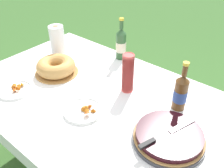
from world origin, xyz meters
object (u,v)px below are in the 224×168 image
Objects in this scene: snack_plate_left at (83,111)px; bundt_cake at (56,67)px; cider_bottle_amber at (181,92)px; cup_stack at (128,73)px; paper_towel_roll at (58,42)px; serving_knife at (165,134)px; cider_bottle_green at (121,44)px; snack_plate_near at (15,90)px; berry_tart at (169,137)px.

bundt_cake is at bearing 158.33° from snack_plate_left.
cider_bottle_amber is 1.33× the size of snack_plate_left.
bundt_cake is 0.53m from cup_stack.
paper_towel_roll reaches higher than bundt_cake.
serving_knife is 0.88m from cider_bottle_green.
serving_knife reaches higher than snack_plate_near.
serving_knife is at bearing -107.52° from berry_tart.
cider_bottle_amber reaches higher than berry_tart.
paper_towel_roll is at bearing 178.71° from cup_stack.
cup_stack is at bearing 77.04° from serving_knife.
bundt_cake reaches higher than serving_knife.
paper_towel_roll is at bearing 105.89° from snack_plate_near.
cup_stack is (-0.41, 0.21, 0.10)m from berry_tart.
cider_bottle_green is at bearing 72.36° from snack_plate_near.
cup_stack is 0.33m from cider_bottle_amber.
paper_towel_roll is (-0.38, -0.29, 0.01)m from cider_bottle_green.
cider_bottle_green is at bearing 65.12° from bundt_cake.
paper_towel_roll reaches higher than serving_knife.
cider_bottle_amber is at bearing 13.68° from bundt_cake.
cider_bottle_green is (-0.29, 0.30, -0.01)m from cup_stack.
snack_plate_left is at bearing -101.00° from cup_stack.
cider_bottle_green is (-0.69, 0.54, 0.06)m from serving_knife.
snack_plate_near is (-0.86, -0.51, -0.10)m from cider_bottle_amber.
bundt_cake is at bearing 84.08° from snack_plate_near.
bundt_cake is 0.51m from cider_bottle_green.
serving_knife is at bearing -5.38° from bundt_cake.
cider_bottle_green is 1.06× the size of cider_bottle_amber.
cup_stack is at bearing -171.25° from cider_bottle_amber.
berry_tart is 1.58× the size of snack_plate_left.
snack_plate_left is (0.47, 0.14, 0.00)m from snack_plate_near.
bundt_cake reaches higher than berry_tart.
snack_plate_left is 0.90× the size of paper_towel_roll.
snack_plate_near is at bearing 121.01° from serving_knife.
cider_bottle_amber is 1.20× the size of paper_towel_roll.
serving_knife is (-0.01, -0.03, 0.04)m from berry_tart.
cider_bottle_amber is (-0.07, 0.29, 0.05)m from serving_knife.
bundt_cake is 0.86m from cider_bottle_amber.
cider_bottle_green is 0.48m from paper_towel_roll.
serving_knife is at bearing -75.38° from cider_bottle_amber.
cup_stack is 0.84× the size of cider_bottle_amber.
snack_plate_left is at bearing -29.34° from paper_towel_roll.
cider_bottle_amber is (0.62, -0.25, -0.01)m from cider_bottle_green.
serving_knife is at bearing 10.86° from snack_plate_left.
paper_towel_roll is at bearing 150.66° from snack_plate_left.
snack_plate_near is at bearing -74.11° from paper_towel_roll.
paper_towel_roll is (-1.08, 0.22, 0.10)m from berry_tart.
cider_bottle_amber is 0.55m from snack_plate_left.
cup_stack is 0.80× the size of cider_bottle_green.
cider_bottle_green is (-0.70, 0.51, 0.09)m from berry_tart.
paper_towel_roll is (-0.17, 0.17, 0.07)m from bundt_cake.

